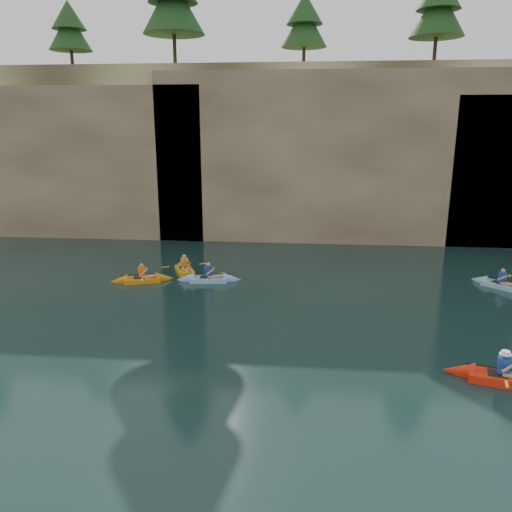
{
  "coord_description": "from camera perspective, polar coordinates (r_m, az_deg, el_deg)",
  "views": [
    {
      "loc": [
        -0.23,
        -11.19,
        7.73
      ],
      "look_at": [
        -1.95,
        6.57,
        3.0
      ],
      "focal_mm": 35.0,
      "sensor_mm": 36.0,
      "label": 1
    }
  ],
  "objects": [
    {
      "name": "sea_cave_west",
      "position": [
        38.03,
        -22.49,
        5.05
      ],
      "size": [
        4.5,
        1.0,
        4.0
      ],
      "primitive_type": "cube",
      "color": "black",
      "rests_on": "ground"
    },
    {
      "name": "sea_cave_center",
      "position": [
        33.91,
        -0.94,
        4.43
      ],
      "size": [
        3.5,
        1.0,
        3.2
      ],
      "primitive_type": "cube",
      "color": "black",
      "rests_on": "ground"
    },
    {
      "name": "kayaker_orange",
      "position": [
        25.86,
        -12.87,
        -2.59
      ],
      "size": [
        3.22,
        2.28,
        1.2
      ],
      "rotation": [
        0.0,
        0.0,
        0.31
      ],
      "color": "orange",
      "rests_on": "ground"
    },
    {
      "name": "kayaker_yellow",
      "position": [
        27.02,
        -8.15,
        -1.59
      ],
      "size": [
        2.29,
        3.11,
        1.26
      ],
      "rotation": [
        0.0,
        0.0,
        -1.15
      ],
      "color": "gold",
      "rests_on": "ground"
    },
    {
      "name": "main_kayaker",
      "position": [
        17.55,
        26.34,
        -12.31
      ],
      "size": [
        3.57,
        2.3,
        1.3
      ],
      "rotation": [
        0.0,
        0.0,
        -0.27
      ],
      "color": "red",
      "rests_on": "ground"
    },
    {
      "name": "ground",
      "position": [
        13.6,
        5.88,
        -19.87
      ],
      "size": [
        160.0,
        160.0,
        0.0
      ],
      "primitive_type": "plane",
      "color": "black",
      "rests_on": "ground"
    },
    {
      "name": "cliff_slab_west",
      "position": [
        39.22,
        -25.15,
        9.89
      ],
      "size": [
        26.0,
        2.4,
        10.56
      ],
      "primitive_type": "cube",
      "color": "tan",
      "rests_on": "ground"
    },
    {
      "name": "cliff",
      "position": [
        41.22,
        5.99,
        12.36
      ],
      "size": [
        70.0,
        16.0,
        12.0
      ],
      "primitive_type": "cube",
      "color": "tan",
      "rests_on": "ground"
    },
    {
      "name": "kayaker_ltblue_near",
      "position": [
        27.1,
        26.22,
        -2.98
      ],
      "size": [
        2.7,
        2.65,
        1.2
      ],
      "rotation": [
        0.0,
        0.0,
        -0.77
      ],
      "color": "#7DB9D1",
      "rests_on": "ground"
    },
    {
      "name": "sea_cave_east",
      "position": [
        35.11,
        22.48,
        4.74
      ],
      "size": [
        5.0,
        1.0,
        4.5
      ],
      "primitive_type": "cube",
      "color": "black",
      "rests_on": "ground"
    },
    {
      "name": "cliff_slab_center",
      "position": [
        33.92,
        9.48,
        11.22
      ],
      "size": [
        24.0,
        2.4,
        11.4
      ],
      "primitive_type": "cube",
      "color": "tan",
      "rests_on": "ground"
    },
    {
      "name": "kayaker_ltblue_mid",
      "position": [
        25.36,
        -5.42,
        -2.6
      ],
      "size": [
        3.34,
        2.45,
        1.25
      ],
      "rotation": [
        0.0,
        0.0,
        0.12
      ],
      "color": "#87B0E2",
      "rests_on": "ground"
    }
  ]
}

